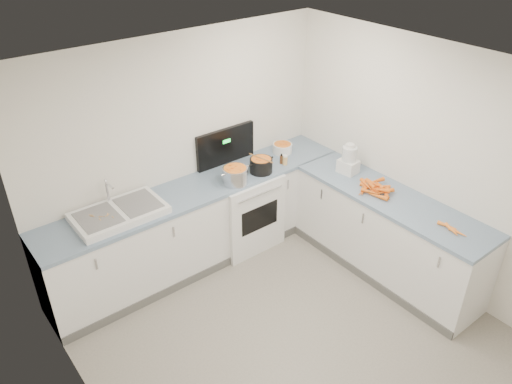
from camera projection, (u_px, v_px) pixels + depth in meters
floor at (304, 347)px, 4.62m from camera, size 3.50×4.00×0.00m
ceiling at (323, 88)px, 3.33m from camera, size 3.50×4.00×0.00m
wall_back at (182, 151)px, 5.32m from camera, size 3.50×0.00×2.50m
wall_left at (104, 344)px, 3.05m from camera, size 0.00×4.00×2.50m
wall_right at (441, 173)px, 4.90m from camera, size 0.00×4.00×2.50m
counter_back at (201, 223)px, 5.52m from camera, size 3.50×0.62×0.94m
counter_right at (386, 234)px, 5.35m from camera, size 0.62×2.20×0.94m
stove at (242, 207)px, 5.80m from camera, size 0.76×0.65×1.36m
sink at (119, 213)px, 4.78m from camera, size 0.86×0.52×0.31m
steel_pot at (235, 176)px, 5.31m from camera, size 0.27×0.27×0.20m
black_pot at (261, 166)px, 5.52m from camera, size 0.27×0.27×0.18m
wooden_spoon at (261, 158)px, 5.47m from camera, size 0.08×0.34×0.01m
mixing_bowl at (282, 148)px, 5.95m from camera, size 0.28×0.28×0.11m
extract_bottle at (281, 160)px, 5.71m from camera, size 0.04×0.04×0.10m
spice_jar at (285, 161)px, 5.69m from camera, size 0.06×0.06×0.10m
food_processor at (349, 160)px, 5.47m from camera, size 0.19×0.22×0.35m
carrot_pile at (376, 188)px, 5.18m from camera, size 0.41×0.43×0.09m
peeled_carrots at (452, 229)px, 4.58m from camera, size 0.12×0.30×0.04m
peelings at (101, 217)px, 4.65m from camera, size 0.22×0.20×0.01m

